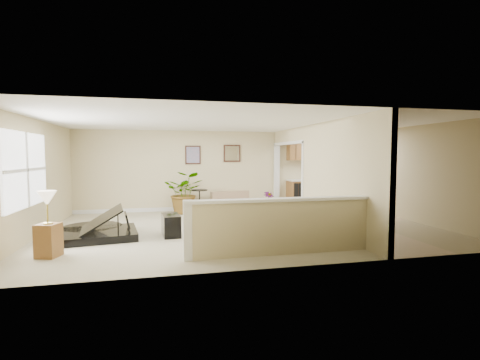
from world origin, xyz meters
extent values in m
plane|color=tan|center=(0.00, 0.00, 0.00)|extent=(9.00, 9.00, 0.00)
cube|color=tan|center=(0.00, 3.00, 1.25)|extent=(9.00, 0.04, 2.50)
cube|color=tan|center=(0.00, -3.00, 1.25)|extent=(9.00, 0.04, 2.50)
cube|color=tan|center=(-4.50, 0.00, 1.25)|extent=(0.04, 6.00, 2.50)
cube|color=tan|center=(4.50, 0.00, 1.25)|extent=(0.04, 6.00, 2.50)
cube|color=white|center=(0.00, 0.00, 2.50)|extent=(9.00, 6.00, 0.04)
cube|color=gray|center=(3.15, 0.00, 0.00)|extent=(2.70, 6.00, 0.01)
cube|color=tan|center=(1.80, -1.20, 1.25)|extent=(0.12, 3.60, 2.50)
cube|color=tan|center=(1.80, 1.77, 2.30)|extent=(0.12, 2.35, 0.40)
cube|color=tan|center=(0.15, -2.30, 0.47)|extent=(3.30, 0.12, 0.95)
cube|color=silver|center=(0.15, -2.30, 0.96)|extent=(3.40, 0.22, 0.05)
cube|color=silver|center=(-1.50, -2.30, 0.50)|extent=(0.14, 0.14, 1.00)
cube|color=white|center=(-4.49, -0.50, 1.45)|extent=(0.05, 2.15, 1.45)
cube|color=#351C13|center=(-0.95, 2.98, 1.75)|extent=(0.48, 0.03, 0.58)
cube|color=#9B6380|center=(-0.95, 2.96, 1.75)|extent=(0.40, 0.01, 0.50)
cube|color=#351C13|center=(0.30, 2.98, 1.80)|extent=(0.55, 0.03, 0.55)
cube|color=silver|center=(0.30, 2.96, 1.80)|extent=(0.46, 0.01, 0.46)
cube|color=brown|center=(3.30, 2.70, 0.45)|extent=(2.30, 0.60, 0.90)
cube|color=beige|center=(3.30, 2.70, 0.92)|extent=(2.36, 0.65, 0.04)
cube|color=black|center=(2.50, 2.69, 0.43)|extent=(0.60, 0.60, 0.84)
cube|color=brown|center=(3.30, 2.82, 1.95)|extent=(2.30, 0.35, 0.75)
cube|color=black|center=(-3.21, -0.33, 0.80)|extent=(1.68, 1.51, 0.31)
cylinder|color=black|center=(-3.37, 0.24, 0.80)|extent=(1.29, 1.29, 0.31)
cube|color=silver|center=(-2.32, -0.33, 0.76)|extent=(0.38, 1.06, 0.02)
cube|color=black|center=(-3.32, -0.23, 1.08)|extent=(1.35, 1.36, 0.70)
cube|color=black|center=(-1.73, -0.44, 0.23)|extent=(0.41, 0.72, 0.46)
cube|color=#9E8564|center=(0.33, 2.65, 0.19)|extent=(1.51, 1.08, 0.38)
cube|color=#9E8564|center=(0.33, 2.94, 0.58)|extent=(1.36, 0.51, 0.40)
cube|color=#9E8564|center=(-0.27, 2.65, 0.45)|extent=(0.35, 0.79, 0.15)
cube|color=#9E8564|center=(0.93, 2.65, 0.45)|extent=(0.35, 0.79, 0.15)
cylinder|color=black|center=(-0.81, 2.46, 0.01)|extent=(0.35, 0.35, 0.03)
cylinder|color=black|center=(-0.81, 2.46, 0.35)|extent=(0.04, 0.04, 0.68)
cylinder|color=black|center=(-0.81, 2.46, 0.69)|extent=(0.49, 0.49, 0.03)
cylinder|color=black|center=(-1.24, 2.46, 0.13)|extent=(0.36, 0.36, 0.25)
imported|color=#234D17|center=(-1.24, 2.46, 0.63)|extent=(1.37, 1.27, 1.26)
cylinder|color=black|center=(1.30, 2.24, 0.11)|extent=(0.32, 0.32, 0.22)
imported|color=#234D17|center=(1.30, 2.24, 0.31)|extent=(0.45, 0.45, 0.61)
cube|color=brown|center=(-3.80, -1.58, 0.29)|extent=(0.42, 0.42, 0.57)
cylinder|color=#AA9638|center=(-3.80, -1.58, 0.58)|extent=(0.15, 0.15, 0.02)
cylinder|color=#AA9638|center=(-3.80, -1.58, 0.77)|extent=(0.03, 0.03, 0.38)
cone|color=#FFEBD0|center=(-3.80, -1.58, 1.01)|extent=(0.30, 0.30, 0.25)
camera|label=1|loc=(-1.89, -7.98, 1.72)|focal=26.00mm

